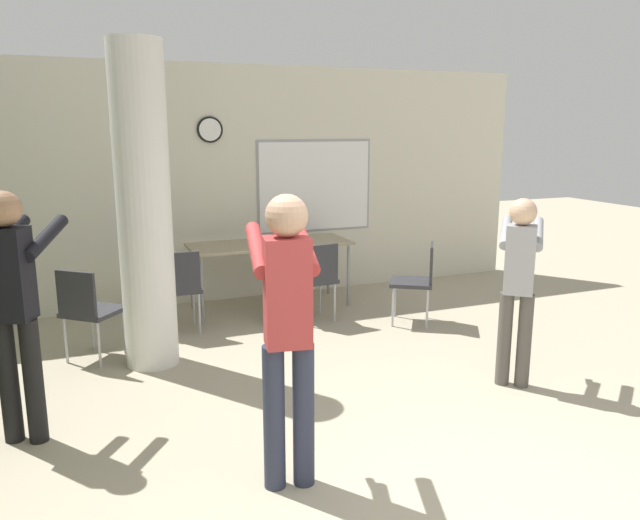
{
  "coord_description": "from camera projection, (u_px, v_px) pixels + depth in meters",
  "views": [
    {
      "loc": [
        -1.76,
        -2.31,
        2.11
      ],
      "look_at": [
        0.15,
        2.4,
        1.0
      ],
      "focal_mm": 35.0,
      "sensor_mm": 36.0,
      "label": 1
    }
  ],
  "objects": [
    {
      "name": "wall_back",
      "position": [
        227.0,
        185.0,
        7.48
      ],
      "size": [
        8.0,
        0.15,
        2.8
      ],
      "color": "beige",
      "rests_on": "ground_plane"
    },
    {
      "name": "support_pillar",
      "position": [
        144.0,
        209.0,
        5.34
      ],
      "size": [
        0.46,
        0.46,
        2.8
      ],
      "color": "silver",
      "rests_on": "ground_plane"
    },
    {
      "name": "folding_table",
      "position": [
        270.0,
        247.0,
        7.22
      ],
      "size": [
        1.86,
        0.72,
        0.77
      ],
      "color": "tan",
      "rests_on": "ground_plane"
    },
    {
      "name": "bottle_on_table",
      "position": [
        278.0,
        235.0,
        7.12
      ],
      "size": [
        0.07,
        0.07,
        0.27
      ],
      "color": "#1E6B2D",
      "rests_on": "folding_table"
    },
    {
      "name": "waste_bin",
      "position": [
        277.0,
        307.0,
        6.72
      ],
      "size": [
        0.31,
        0.31,
        0.37
      ],
      "color": "gray",
      "rests_on": "ground_plane"
    },
    {
      "name": "chair_mid_room",
      "position": [
        418.0,
        277.0,
        6.67
      ],
      "size": [
        0.61,
        0.61,
        0.87
      ],
      "color": "#2D2D33",
      "rests_on": "ground_plane"
    },
    {
      "name": "chair_table_right",
      "position": [
        315.0,
        276.0,
        6.74
      ],
      "size": [
        0.47,
        0.47,
        0.87
      ],
      "color": "#2D2D33",
      "rests_on": "ground_plane"
    },
    {
      "name": "chair_near_pillar",
      "position": [
        88.0,
        307.0,
        5.57
      ],
      "size": [
        0.62,
        0.62,
        0.87
      ],
      "color": "#2D2D33",
      "rests_on": "ground_plane"
    },
    {
      "name": "chair_table_left",
      "position": [
        179.0,
        285.0,
        6.36
      ],
      "size": [
        0.45,
        0.45,
        0.87
      ],
      "color": "#2D2D33",
      "rests_on": "ground_plane"
    },
    {
      "name": "person_watching_back",
      "position": [
        14.0,
        298.0,
        4.06
      ],
      "size": [
        0.56,
        0.69,
        1.71
      ],
      "color": "black",
      "rests_on": "ground_plane"
    },
    {
      "name": "person_playing_side",
      "position": [
        519.0,
        277.0,
        4.99
      ],
      "size": [
        0.58,
        0.62,
        1.55
      ],
      "color": "#514C47",
      "rests_on": "ground_plane"
    },
    {
      "name": "person_playing_front",
      "position": [
        287.0,
        319.0,
        3.54
      ],
      "size": [
        0.47,
        0.71,
        1.74
      ],
      "color": "#2D3347",
      "rests_on": "ground_plane"
    }
  ]
}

